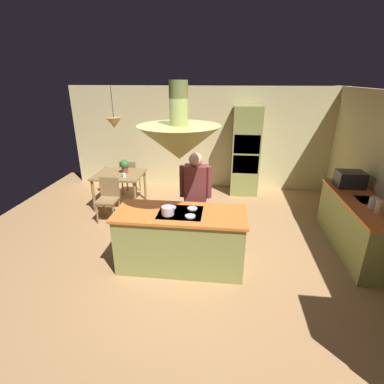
# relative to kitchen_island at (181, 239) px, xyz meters

# --- Properties ---
(ground) EXTENTS (8.16, 8.16, 0.00)m
(ground) POSITION_rel_kitchen_island_xyz_m (0.00, 0.20, -0.46)
(ground) COLOR #AD7F51
(wall_back) EXTENTS (6.80, 0.10, 2.55)m
(wall_back) POSITION_rel_kitchen_island_xyz_m (0.00, 3.65, 0.81)
(wall_back) COLOR beige
(wall_back) RESTS_ON ground
(kitchen_island) EXTENTS (1.93, 0.80, 0.93)m
(kitchen_island) POSITION_rel_kitchen_island_xyz_m (0.00, 0.00, 0.00)
(kitchen_island) COLOR #8C934C
(kitchen_island) RESTS_ON ground
(counter_run_right) EXTENTS (0.73, 2.07, 0.91)m
(counter_run_right) POSITION_rel_kitchen_island_xyz_m (2.84, 0.80, 0.01)
(counter_run_right) COLOR #8C934C
(counter_run_right) RESTS_ON ground
(oven_tower) EXTENTS (0.66, 0.62, 2.14)m
(oven_tower) POSITION_rel_kitchen_island_xyz_m (1.10, 3.24, 0.61)
(oven_tower) COLOR #8C934C
(oven_tower) RESTS_ON ground
(dining_table) EXTENTS (1.04, 0.91, 0.76)m
(dining_table) POSITION_rel_kitchen_island_xyz_m (-1.70, 2.10, 0.20)
(dining_table) COLOR olive
(dining_table) RESTS_ON ground
(person_at_island) EXTENTS (0.53, 0.22, 1.64)m
(person_at_island) POSITION_rel_kitchen_island_xyz_m (0.15, 0.67, 0.48)
(person_at_island) COLOR tan
(person_at_island) RESTS_ON ground
(range_hood) EXTENTS (1.10, 1.10, 1.00)m
(range_hood) POSITION_rel_kitchen_island_xyz_m (0.00, 0.00, 1.51)
(range_hood) COLOR #8C934C
(pendant_light_over_table) EXTENTS (0.32, 0.32, 0.82)m
(pendant_light_over_table) POSITION_rel_kitchen_island_xyz_m (-1.70, 2.10, 1.40)
(pendant_light_over_table) COLOR #E0B266
(chair_facing_island) EXTENTS (0.40, 0.40, 0.87)m
(chair_facing_island) POSITION_rel_kitchen_island_xyz_m (-1.70, 1.42, 0.04)
(chair_facing_island) COLOR olive
(chair_facing_island) RESTS_ON ground
(chair_by_back_wall) EXTENTS (0.40, 0.40, 0.87)m
(chair_by_back_wall) POSITION_rel_kitchen_island_xyz_m (-1.70, 2.78, 0.04)
(chair_by_back_wall) COLOR olive
(chair_by_back_wall) RESTS_ON ground
(potted_plant_on_table) EXTENTS (0.20, 0.20, 0.30)m
(potted_plant_on_table) POSITION_rel_kitchen_island_xyz_m (-1.58, 2.18, 0.47)
(potted_plant_on_table) COLOR #99382D
(potted_plant_on_table) RESTS_ON dining_table
(cup_on_table) EXTENTS (0.07, 0.07, 0.09)m
(cup_on_table) POSITION_rel_kitchen_island_xyz_m (-1.51, 1.87, 0.34)
(cup_on_table) COLOR white
(cup_on_table) RESTS_ON dining_table
(canister_flour) EXTENTS (0.12, 0.12, 0.22)m
(canister_flour) POSITION_rel_kitchen_island_xyz_m (2.84, 0.29, 0.56)
(canister_flour) COLOR #E0B78C
(canister_flour) RESTS_ON counter_run_right
(canister_sugar) EXTENTS (0.13, 0.13, 0.18)m
(canister_sugar) POSITION_rel_kitchen_island_xyz_m (2.84, 0.47, 0.54)
(canister_sugar) COLOR silver
(canister_sugar) RESTS_ON counter_run_right
(microwave_on_counter) EXTENTS (0.46, 0.36, 0.28)m
(microwave_on_counter) POSITION_rel_kitchen_island_xyz_m (2.84, 1.41, 0.59)
(microwave_on_counter) COLOR #232326
(microwave_on_counter) RESTS_ON counter_run_right
(cooking_pot_on_cooktop) EXTENTS (0.18, 0.18, 0.12)m
(cooking_pot_on_cooktop) POSITION_rel_kitchen_island_xyz_m (-0.16, -0.13, 0.53)
(cooking_pot_on_cooktop) COLOR #B2B2B7
(cooking_pot_on_cooktop) RESTS_ON kitchen_island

